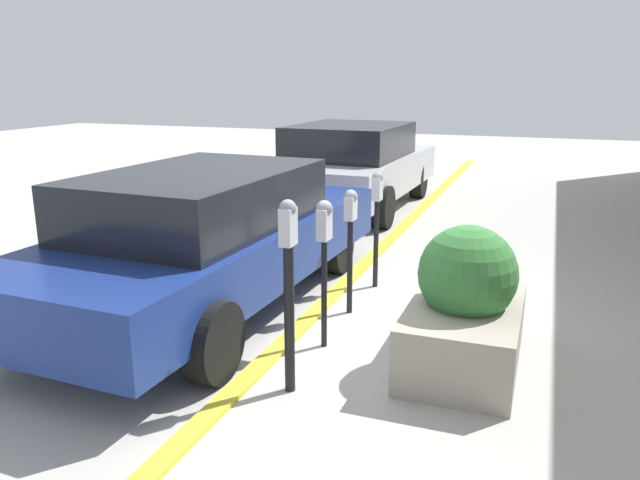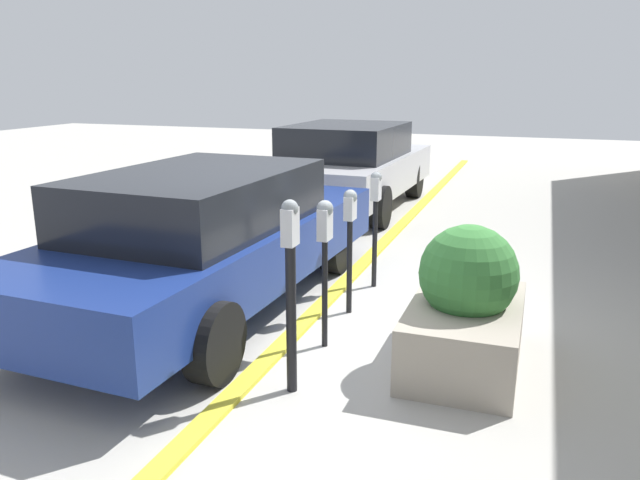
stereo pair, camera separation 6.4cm
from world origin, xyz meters
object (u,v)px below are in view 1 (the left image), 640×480
object	(u,v)px
parking_meter_nearest	(289,277)
parking_meter_middle	(350,225)
parked_car_middle	(209,236)
parked_car_rear	(352,165)
parking_meter_fourth	(377,207)
planter_box	(465,310)
parking_meter_second	(324,239)

from	to	relation	value
parking_meter_nearest	parking_meter_middle	world-z (taller)	parking_meter_nearest
parked_car_middle	parked_car_rear	xyz separation A→B (m)	(5.18, 0.13, 0.03)
parking_meter_nearest	parked_car_rear	world-z (taller)	parked_car_rear
parking_meter_fourth	parked_car_rear	xyz separation A→B (m)	(3.99, 1.54, -0.13)
parking_meter_fourth	parked_car_middle	xyz separation A→B (m)	(-1.19, 1.42, -0.16)
parking_meter_fourth	planter_box	world-z (taller)	parking_meter_fourth
parking_meter_middle	parked_car_middle	size ratio (longest dim) A/B	0.26
parking_meter_nearest	parked_car_middle	distance (m)	1.99
parking_meter_middle	parking_meter_fourth	size ratio (longest dim) A/B	0.96
parking_meter_second	planter_box	distance (m)	1.29
planter_box	parking_meter_middle	bearing A→B (deg)	57.10
parking_meter_nearest	parking_meter_second	bearing A→B (deg)	2.12
parking_meter_nearest	parking_meter_second	size ratio (longest dim) A/B	1.12
parking_meter_middle	planter_box	world-z (taller)	parking_meter_middle
parking_meter_nearest	parked_car_rear	distance (m)	6.72
planter_box	parked_car_middle	world-z (taller)	parked_car_middle
parking_meter_second	parking_meter_middle	distance (m)	0.85
parking_meter_nearest	parked_car_middle	xyz separation A→B (m)	(1.35, 1.45, -0.15)
parking_meter_fourth	planter_box	distance (m)	2.09
parking_meter_fourth	parked_car_rear	bearing A→B (deg)	21.16
parking_meter_nearest	parking_meter_second	xyz separation A→B (m)	(0.84, 0.03, 0.08)
parking_meter_nearest	parking_meter_fourth	world-z (taller)	parking_meter_nearest
planter_box	parked_car_middle	bearing A→B (deg)	79.82
parking_meter_nearest	parking_meter_fourth	xyz separation A→B (m)	(2.54, 0.04, 0.01)
planter_box	parking_meter_nearest	bearing A→B (deg)	127.25
planter_box	parked_car_middle	distance (m)	2.67
parked_car_middle	parking_meter_second	bearing A→B (deg)	-107.66
parking_meter_middle	planter_box	bearing A→B (deg)	-122.90
planter_box	parked_car_rear	bearing A→B (deg)	25.91
parking_meter_fourth	parked_car_middle	bearing A→B (deg)	129.95
parking_meter_second	parking_meter_middle	xyz separation A→B (m)	(0.84, 0.04, -0.08)
parking_meter_second	parking_meter_fourth	bearing A→B (deg)	0.20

